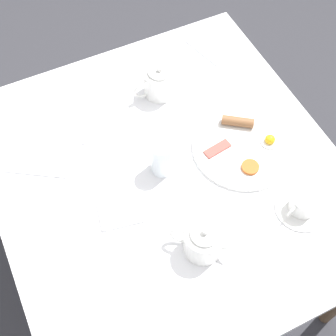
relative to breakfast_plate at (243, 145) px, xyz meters
The scene contains 11 objects.
ground_plane 0.76m from the breakfast_plate, ahead, with size 8.00×8.00×0.00m, color #333338.
table 0.26m from the breakfast_plate, ahead, with size 1.02×1.09×0.71m.
breakfast_plate is the anchor object (origin of this frame).
teapot_near 0.37m from the breakfast_plate, 41.52° to the left, with size 0.15×0.14×0.12m.
teapot_far 0.35m from the breakfast_plate, 65.80° to the right, with size 0.19×0.10×0.12m.
teacup_with_saucer_left 0.26m from the breakfast_plate, 98.41° to the left, with size 0.15×0.15×0.07m.
water_glass_short 0.27m from the breakfast_plate, ahead, with size 0.07×0.07×0.12m.
napkin_folded 0.43m from the breakfast_plate, ahead, with size 0.15×0.12×0.01m.
fork_by_plate 0.45m from the breakfast_plate, 34.61° to the right, with size 0.15×0.08×0.00m.
knife_by_plate 0.65m from the breakfast_plate, 17.12° to the right, with size 0.18×0.12×0.00m.
spoon_for_tea 0.42m from the breakfast_plate, 100.10° to the right, with size 0.06×0.16×0.00m.
Camera 1 is at (0.32, 0.66, 1.91)m, focal length 50.00 mm.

